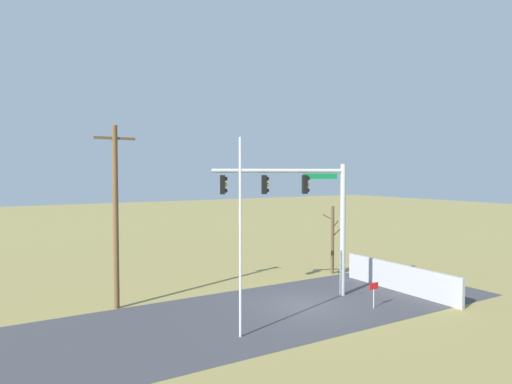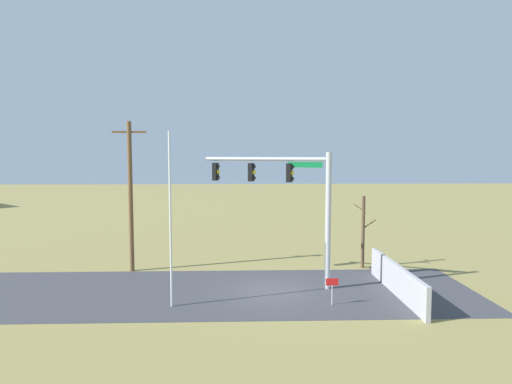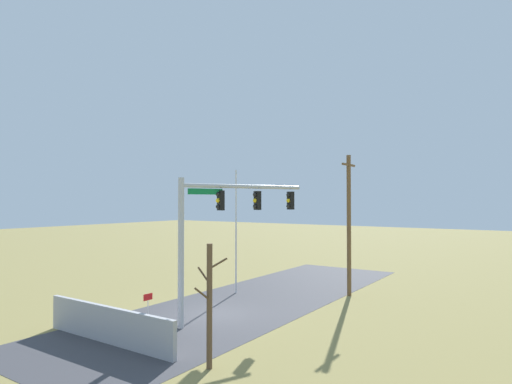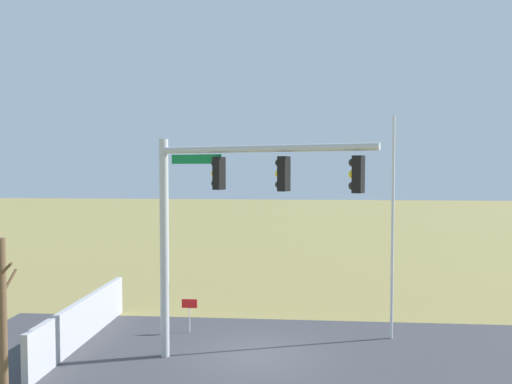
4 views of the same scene
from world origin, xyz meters
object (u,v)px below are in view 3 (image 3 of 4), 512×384
object	(u,v)px
signal_mast	(220,220)
bare_tree	(209,304)
open_sign	(148,300)
flagpole	(236,231)
utility_pole	(349,222)

from	to	relation	value
signal_mast	bare_tree	distance (m)	6.39
bare_tree	open_sign	bearing A→B (deg)	-115.65
signal_mast	flagpole	bearing A→B (deg)	-150.15
signal_mast	open_sign	distance (m)	5.38
bare_tree	open_sign	world-z (taller)	bare_tree
signal_mast	bare_tree	world-z (taller)	signal_mast
flagpole	open_sign	xyz separation A→B (m)	(7.17, -0.06, -2.98)
signal_mast	utility_pole	distance (m)	9.32
flagpole	bare_tree	distance (m)	12.34
flagpole	open_sign	size ratio (longest dim) A/B	6.37
flagpole	open_sign	world-z (taller)	flagpole
bare_tree	signal_mast	bearing A→B (deg)	-144.98
signal_mast	open_sign	size ratio (longest dim) A/B	5.62
signal_mast	utility_pole	size ratio (longest dim) A/B	0.80
signal_mast	flagpole	size ratio (longest dim) A/B	0.88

